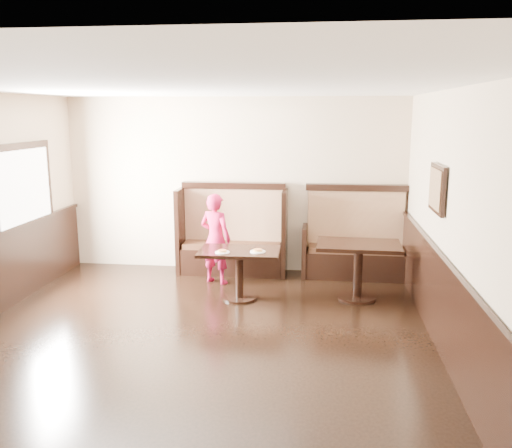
% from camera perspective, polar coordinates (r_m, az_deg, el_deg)
% --- Properties ---
extents(ground, '(7.00, 7.00, 0.00)m').
position_cam_1_polar(ground, '(5.88, -7.73, -14.17)').
color(ground, black).
rests_on(ground, ground).
extents(room_shell, '(7.00, 7.00, 7.00)m').
position_cam_1_polar(room_shell, '(5.96, -10.02, -6.94)').
color(room_shell, '#C0A88B').
rests_on(room_shell, ground).
extents(booth_main, '(1.75, 0.72, 1.45)m').
position_cam_1_polar(booth_main, '(8.76, -2.46, -1.72)').
color(booth_main, black).
rests_on(booth_main, ground).
extents(booth_neighbor, '(1.65, 0.72, 1.45)m').
position_cam_1_polar(booth_neighbor, '(8.68, 10.37, -2.34)').
color(booth_neighbor, black).
rests_on(booth_neighbor, ground).
extents(table_main, '(1.11, 0.71, 0.70)m').
position_cam_1_polar(table_main, '(7.48, -1.77, -3.96)').
color(table_main, black).
rests_on(table_main, ground).
extents(table_neighbor, '(1.16, 0.78, 0.79)m').
position_cam_1_polar(table_neighbor, '(7.61, 10.71, -3.48)').
color(table_neighbor, black).
rests_on(table_neighbor, ground).
extents(child, '(0.59, 0.49, 1.38)m').
position_cam_1_polar(child, '(8.18, -4.27, -1.54)').
color(child, '#B11241').
rests_on(child, ground).
extents(pizza_plate_left, '(0.20, 0.20, 0.04)m').
position_cam_1_polar(pizza_plate_left, '(7.30, -3.57, -2.93)').
color(pizza_plate_left, white).
rests_on(pizza_plate_left, table_main).
extents(pizza_plate_right, '(0.21, 0.21, 0.04)m').
position_cam_1_polar(pizza_plate_right, '(7.32, 0.18, -2.86)').
color(pizza_plate_right, white).
rests_on(pizza_plate_right, table_main).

